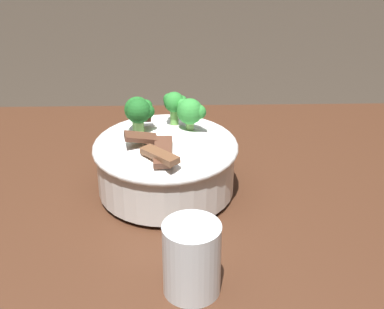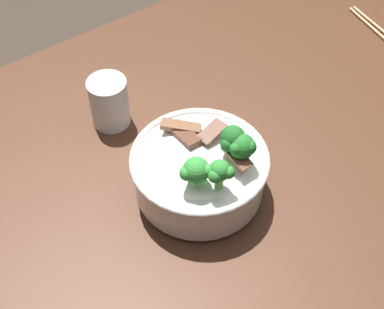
{
  "view_description": "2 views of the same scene",
  "coord_description": "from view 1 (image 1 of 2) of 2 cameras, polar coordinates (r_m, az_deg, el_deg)",
  "views": [
    {
      "loc": [
        0.14,
        -0.74,
        1.3
      ],
      "look_at": [
        0.16,
        0.11,
        0.83
      ],
      "focal_mm": 53.83,
      "sensor_mm": 36.0,
      "label": 1
    },
    {
      "loc": [
        0.48,
        0.55,
        1.56
      ],
      "look_at": [
        0.12,
        0.06,
        0.85
      ],
      "focal_mm": 51.46,
      "sensor_mm": 36.0,
      "label": 2
    }
  ],
  "objects": [
    {
      "name": "dining_table",
      "position": [
        0.98,
        -9.43,
        -11.96
      ],
      "size": [
        1.58,
        0.89,
        0.78
      ],
      "color": "#472819",
      "rests_on": "ground"
    },
    {
      "name": "rice_bowl",
      "position": [
        0.94,
        -2.66,
        -0.41
      ],
      "size": [
        0.24,
        0.24,
        0.16
      ],
      "color": "white",
      "rests_on": "dining_table"
    },
    {
      "name": "drinking_glass",
      "position": [
        0.75,
        -0.03,
        -10.71
      ],
      "size": [
        0.08,
        0.08,
        0.1
      ],
      "color": "white",
      "rests_on": "dining_table"
    }
  ]
}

